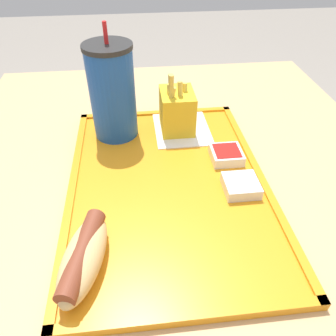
% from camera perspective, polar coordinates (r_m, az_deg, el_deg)
% --- Properties ---
extents(dining_table, '(1.05, 0.81, 0.72)m').
position_cam_1_polar(dining_table, '(0.82, 1.32, -23.44)').
color(dining_table, tan).
rests_on(dining_table, ground_plane).
extents(food_tray, '(0.46, 0.32, 0.01)m').
position_cam_1_polar(food_tray, '(0.53, 0.00, -2.88)').
color(food_tray, orange).
rests_on(food_tray, dining_table).
extents(paper_napkin, '(0.13, 0.11, 0.00)m').
position_cam_1_polar(paper_napkin, '(0.66, 2.44, 6.80)').
color(paper_napkin, white).
rests_on(paper_napkin, food_tray).
extents(soda_cup, '(0.09, 0.09, 0.21)m').
position_cam_1_polar(soda_cup, '(0.61, -9.67, 12.89)').
color(soda_cup, '#194CA5').
rests_on(soda_cup, food_tray).
extents(hot_dog_far, '(0.14, 0.08, 0.04)m').
position_cam_1_polar(hot_dog_far, '(0.42, -14.55, -14.72)').
color(hot_dog_far, '#DBB270').
rests_on(hot_dog_far, food_tray).
extents(fries_carton, '(0.08, 0.06, 0.12)m').
position_cam_1_polar(fries_carton, '(0.64, 1.55, 10.01)').
color(fries_carton, gold).
rests_on(fries_carton, food_tray).
extents(sauce_cup_mayo, '(0.05, 0.05, 0.02)m').
position_cam_1_polar(sauce_cup_mayo, '(0.52, 12.60, -2.93)').
color(sauce_cup_mayo, silver).
rests_on(sauce_cup_mayo, food_tray).
extents(sauce_cup_ketchup, '(0.05, 0.05, 0.02)m').
position_cam_1_polar(sauce_cup_ketchup, '(0.58, 10.13, 2.34)').
color(sauce_cup_ketchup, silver).
rests_on(sauce_cup_ketchup, food_tray).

